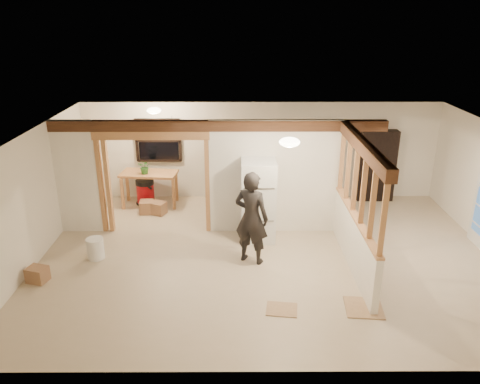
{
  "coord_description": "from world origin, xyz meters",
  "views": [
    {
      "loc": [
        -0.59,
        -8.3,
        4.56
      ],
      "look_at": [
        -0.55,
        0.4,
        1.22
      ],
      "focal_mm": 35.0,
      "sensor_mm": 36.0,
      "label": 1
    }
  ],
  "objects_px": {
    "refrigerator": "(258,201)",
    "bookshelf": "(377,166)",
    "woman": "(251,218)",
    "shop_vac": "(145,192)",
    "work_table": "(150,189)"
  },
  "relations": [
    {
      "from": "bookshelf",
      "to": "shop_vac",
      "type": "bearing_deg",
      "value": -177.28
    },
    {
      "from": "refrigerator",
      "to": "shop_vac",
      "type": "relative_size",
      "value": 2.67
    },
    {
      "from": "woman",
      "to": "shop_vac",
      "type": "distance_m",
      "value": 3.98
    },
    {
      "from": "refrigerator",
      "to": "shop_vac",
      "type": "distance_m",
      "value": 3.44
    },
    {
      "from": "refrigerator",
      "to": "woman",
      "type": "height_order",
      "value": "woman"
    },
    {
      "from": "work_table",
      "to": "woman",
      "type": "bearing_deg",
      "value": -42.91
    },
    {
      "from": "shop_vac",
      "to": "bookshelf",
      "type": "distance_m",
      "value": 5.92
    },
    {
      "from": "work_table",
      "to": "shop_vac",
      "type": "xyz_separation_m",
      "value": [
        -0.13,
        0.06,
        -0.11
      ]
    },
    {
      "from": "refrigerator",
      "to": "bookshelf",
      "type": "relative_size",
      "value": 0.95
    },
    {
      "from": "work_table",
      "to": "bookshelf",
      "type": "xyz_separation_m",
      "value": [
        5.75,
        0.34,
        0.49
      ]
    },
    {
      "from": "work_table",
      "to": "refrigerator",
      "type": "bearing_deg",
      "value": -29.09
    },
    {
      "from": "work_table",
      "to": "shop_vac",
      "type": "distance_m",
      "value": 0.18
    },
    {
      "from": "refrigerator",
      "to": "bookshelf",
      "type": "xyz_separation_m",
      "value": [
        3.11,
        2.24,
        0.05
      ]
    },
    {
      "from": "bookshelf",
      "to": "work_table",
      "type": "bearing_deg",
      "value": -176.6
    },
    {
      "from": "work_table",
      "to": "bookshelf",
      "type": "distance_m",
      "value": 5.78
    }
  ]
}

